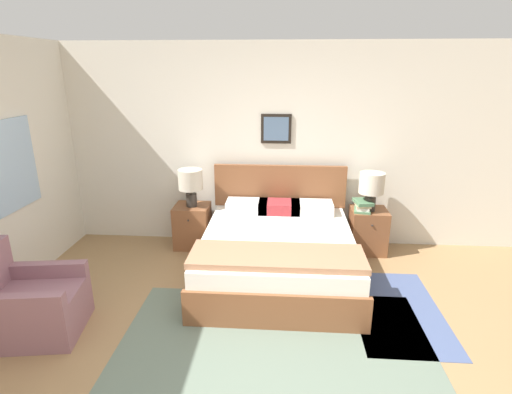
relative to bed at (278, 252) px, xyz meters
The scene contains 15 objects.
ground_plane 1.76m from the bed, 97.07° to the right, with size 16.00×16.00×0.00m, color #99754C.
wall_back 1.45m from the bed, 101.64° to the left, with size 7.51×0.09×2.60m.
wall_left 2.99m from the bed, behind, with size 0.08×5.12×2.60m.
area_rug_main 1.15m from the bed, 89.89° to the right, with size 2.70×1.50×0.01m.
area_rug_bedside 1.36m from the bed, 26.36° to the right, with size 0.84×1.46×0.01m.
bed is the anchor object (origin of this frame).
armchair 2.48m from the bed, 151.68° to the right, with size 0.89×0.77×0.82m.
nightstand_near_window 1.36m from the bed, 146.93° to the left, with size 0.45×0.44×0.57m.
nightstand_by_door 1.36m from the bed, 33.07° to the left, with size 0.45×0.44×0.57m.
table_lamp_near_window 1.47m from the bed, 147.54° to the left, with size 0.31×0.31×0.49m.
table_lamp_by_door 1.47m from the bed, 32.48° to the left, with size 0.31×0.31×0.49m.
book_thick_bottom 1.29m from the bed, 33.99° to the left, with size 0.24×0.31×0.03m.
book_hardcover_middle 1.30m from the bed, 33.99° to the left, with size 0.18×0.25×0.04m.
book_novel_upper 1.31m from the bed, 33.99° to the left, with size 0.18×0.23×0.03m.
book_slim_near_top 1.32m from the bed, 33.99° to the left, with size 0.24×0.30×0.04m.
Camera 1 is at (0.26, -2.37, 2.29)m, focal length 28.00 mm.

